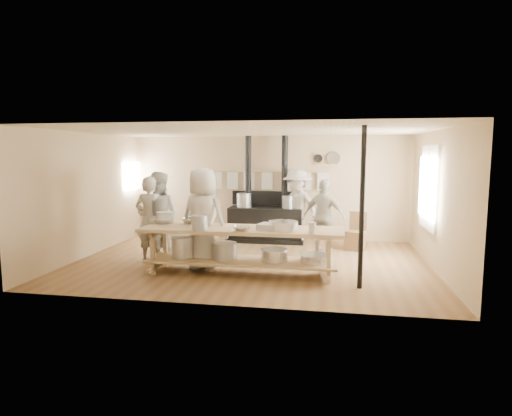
# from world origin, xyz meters

# --- Properties ---
(ground) EXTENTS (7.00, 7.00, 0.00)m
(ground) POSITION_xyz_m (0.00, 0.00, 0.00)
(ground) COLOR brown
(ground) RESTS_ON ground
(room_shell) EXTENTS (7.00, 7.00, 7.00)m
(room_shell) POSITION_xyz_m (0.00, 0.00, 1.62)
(room_shell) COLOR tan
(room_shell) RESTS_ON ground
(window_right) EXTENTS (0.09, 1.50, 1.65)m
(window_right) POSITION_xyz_m (3.47, 0.60, 1.50)
(window_right) COLOR beige
(window_right) RESTS_ON ground
(left_opening) EXTENTS (0.00, 0.90, 0.90)m
(left_opening) POSITION_xyz_m (-3.45, 2.00, 1.60)
(left_opening) COLOR white
(left_opening) RESTS_ON ground
(stove) EXTENTS (1.90, 0.75, 2.60)m
(stove) POSITION_xyz_m (-0.01, 2.12, 0.52)
(stove) COLOR black
(stove) RESTS_ON ground
(towel_rail) EXTENTS (3.00, 0.04, 0.47)m
(towel_rail) POSITION_xyz_m (0.00, 2.40, 1.56)
(towel_rail) COLOR tan
(towel_rail) RESTS_ON ground
(back_wall_shelf) EXTENTS (0.63, 0.14, 0.32)m
(back_wall_shelf) POSITION_xyz_m (1.46, 2.43, 2.00)
(back_wall_shelf) COLOR tan
(back_wall_shelf) RESTS_ON ground
(prep_table) EXTENTS (3.60, 0.90, 0.85)m
(prep_table) POSITION_xyz_m (-0.01, -0.90, 0.52)
(prep_table) COLOR tan
(prep_table) RESTS_ON ground
(support_post) EXTENTS (0.08, 0.08, 2.60)m
(support_post) POSITION_xyz_m (2.05, -1.35, 1.30)
(support_post) COLOR black
(support_post) RESTS_ON ground
(cook_far_left) EXTENTS (0.64, 0.43, 1.73)m
(cook_far_left) POSITION_xyz_m (-1.94, -0.36, 0.86)
(cook_far_left) COLOR #BBB4A5
(cook_far_left) RESTS_ON ground
(cook_left) EXTENTS (0.91, 0.72, 1.81)m
(cook_left) POSITION_xyz_m (-1.86, -0.18, 0.90)
(cook_left) COLOR #BBB4A5
(cook_left) RESTS_ON ground
(cook_center) EXTENTS (1.06, 0.83, 1.91)m
(cook_center) POSITION_xyz_m (-0.77, -0.66, 0.96)
(cook_center) COLOR #BBB4A5
(cook_center) RESTS_ON ground
(cook_right) EXTENTS (1.03, 0.72, 1.62)m
(cook_right) POSITION_xyz_m (1.44, 1.01, 0.81)
(cook_right) COLOR #BBB4A5
(cook_right) RESTS_ON ground
(cook_by_window) EXTENTS (1.34, 1.16, 1.80)m
(cook_by_window) POSITION_xyz_m (0.78, 1.95, 0.90)
(cook_by_window) COLOR #BBB4A5
(cook_by_window) RESTS_ON ground
(chair) EXTENTS (0.51, 0.51, 0.85)m
(chair) POSITION_xyz_m (2.14, 1.52, 0.25)
(chair) COLOR brown
(chair) RESTS_ON ground
(bowl_white_a) EXTENTS (0.37, 0.37, 0.09)m
(bowl_white_a) POSITION_xyz_m (-1.55, -0.64, 0.89)
(bowl_white_a) COLOR white
(bowl_white_a) RESTS_ON prep_table
(bowl_steel_a) EXTENTS (0.48, 0.48, 0.11)m
(bowl_steel_a) POSITION_xyz_m (-1.04, -0.57, 0.90)
(bowl_steel_a) COLOR silver
(bowl_steel_a) RESTS_ON prep_table
(bowl_white_b) EXTENTS (0.55, 0.55, 0.10)m
(bowl_white_b) POSITION_xyz_m (0.67, -0.57, 0.90)
(bowl_white_b) COLOR white
(bowl_white_b) RESTS_ON prep_table
(bowl_steel_b) EXTENTS (0.37, 0.37, 0.09)m
(bowl_steel_b) POSITION_xyz_m (0.08, -1.23, 0.90)
(bowl_steel_b) COLOR silver
(bowl_steel_b) RESTS_ON prep_table
(roasting_pan) EXTENTS (0.56, 0.45, 0.11)m
(roasting_pan) POSITION_xyz_m (0.59, -1.03, 0.90)
(roasting_pan) COLOR #B2B2B7
(roasting_pan) RESTS_ON prep_table
(mixing_bowl_large) EXTENTS (0.59, 0.59, 0.16)m
(mixing_bowl_large) POSITION_xyz_m (0.77, -1.02, 0.93)
(mixing_bowl_large) COLOR silver
(mixing_bowl_large) RESTS_ON prep_table
(bucket_galv) EXTENTS (0.31, 0.31, 0.26)m
(bucket_galv) POSITION_xyz_m (-0.66, -1.23, 0.98)
(bucket_galv) COLOR gray
(bucket_galv) RESTS_ON prep_table
(deep_bowl_enamel) EXTENTS (0.43, 0.43, 0.21)m
(deep_bowl_enamel) POSITION_xyz_m (-1.55, -0.57, 0.95)
(deep_bowl_enamel) COLOR white
(deep_bowl_enamel) RESTS_ON prep_table
(pitcher) EXTENTS (0.15, 0.15, 0.19)m
(pitcher) POSITION_xyz_m (1.27, -1.23, 0.94)
(pitcher) COLOR white
(pitcher) RESTS_ON prep_table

